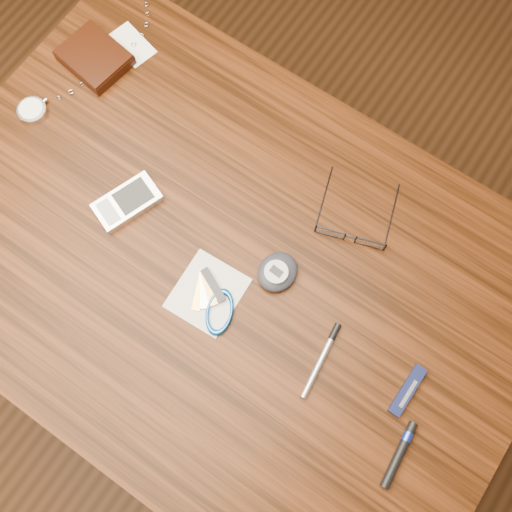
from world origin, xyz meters
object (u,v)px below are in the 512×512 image
at_px(pedometer, 277,272).
at_px(pocket_watch, 37,107).
at_px(pocket_knife, 407,390).
at_px(desk, 226,278).
at_px(eyeglasses, 351,234).
at_px(silver_pen, 324,354).
at_px(pda_phone, 127,202).
at_px(wallet_and_card, 95,57).
at_px(notepad_keys, 214,302).

bearing_deg(pedometer, pocket_watch, 178.64).
bearing_deg(pocket_knife, desk, 178.75).
height_order(eyeglasses, silver_pen, eyeglasses).
height_order(eyeglasses, pocket_watch, eyeglasses).
relative_size(desk, pda_phone, 8.52).
distance_m(pocket_watch, pocket_knife, 0.76).
height_order(desk, pda_phone, pda_phone).
height_order(eyeglasses, pedometer, pedometer).
distance_m(pda_phone, pedometer, 0.27).
relative_size(pocket_knife, silver_pen, 0.67).
height_order(wallet_and_card, notepad_keys, wallet_and_card).
distance_m(desk, pedometer, 0.14).
xyz_separation_m(pda_phone, pedometer, (0.27, 0.04, 0.00)).
bearing_deg(pocket_watch, wallet_and_card, 79.63).
bearing_deg(eyeglasses, pocket_watch, -169.42).
bearing_deg(pda_phone, pocket_watch, 167.76).
xyz_separation_m(eyeglasses, pocket_watch, (-0.56, -0.10, -0.00)).
bearing_deg(pocket_knife, pocket_watch, 176.03).
bearing_deg(wallet_and_card, pocket_knife, -14.03).
bearing_deg(pocket_watch, pedometer, -1.36).
distance_m(desk, silver_pen, 0.24).
relative_size(wallet_and_card, eyeglasses, 1.01).
distance_m(desk, notepad_keys, 0.12).
xyz_separation_m(eyeglasses, pda_phone, (-0.33, -0.16, -0.00)).
relative_size(pocket_watch, pedometer, 4.63).
height_order(eyeglasses, pda_phone, eyeglasses).
distance_m(pocket_watch, pedometer, 0.50).
bearing_deg(pedometer, pda_phone, -171.67).
bearing_deg(silver_pen, pda_phone, 176.10).
height_order(notepad_keys, silver_pen, same).
height_order(pda_phone, pedometer, pedometer).
bearing_deg(eyeglasses, silver_pen, -70.17).
xyz_separation_m(eyeglasses, pedometer, (-0.06, -0.12, 0.00)).
distance_m(pedometer, pocket_knife, 0.26).
bearing_deg(desk, eyeglasses, 46.31).
xyz_separation_m(desk, notepad_keys, (0.03, -0.06, 0.11)).
relative_size(pda_phone, pedometer, 1.67).
bearing_deg(pocket_watch, pocket_knife, -3.97).
height_order(pda_phone, silver_pen, pda_phone).
relative_size(eyeglasses, pedometer, 2.10).
relative_size(wallet_and_card, pda_phone, 1.28).
relative_size(desk, pedometer, 14.25).
bearing_deg(pda_phone, notepad_keys, -14.57).
bearing_deg(pedometer, desk, -157.81).
bearing_deg(eyeglasses, desk, -133.69).
xyz_separation_m(pocket_watch, pda_phone, (0.23, -0.05, 0.00)).
bearing_deg(desk, notepad_keys, -66.46).
height_order(desk, pocket_knife, pocket_knife).
relative_size(wallet_and_card, notepad_keys, 1.20).
distance_m(desk, pocket_watch, 0.43).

